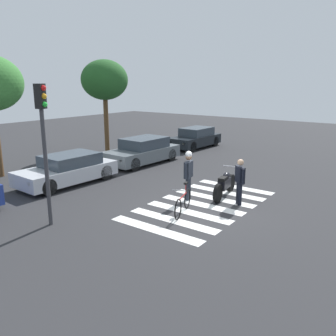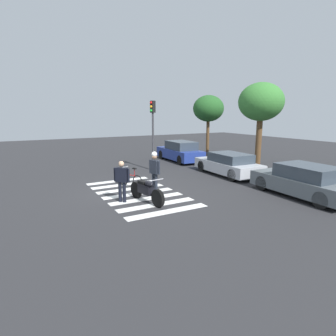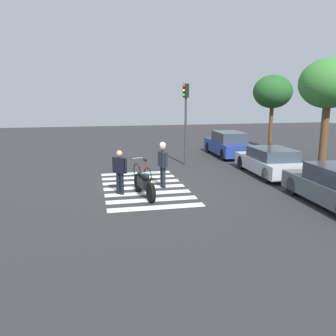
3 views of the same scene
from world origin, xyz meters
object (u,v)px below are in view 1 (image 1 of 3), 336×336
at_px(leaning_bicycle, 183,203).
at_px(car_silver_sedan, 68,170).
at_px(police_motorcycle, 225,185).
at_px(officer_on_foot, 240,179).
at_px(officer_by_motorcycle, 188,172).
at_px(traffic_light_pole, 44,133).
at_px(car_black_suv, 195,138).
at_px(car_grey_coupe, 143,151).

distance_m(leaning_bicycle, car_silver_sedan, 6.02).
height_order(police_motorcycle, officer_on_foot, officer_on_foot).
relative_size(officer_by_motorcycle, traffic_light_pole, 0.44).
height_order(officer_on_foot, car_black_suv, officer_on_foot).
distance_m(officer_on_foot, officer_by_motorcycle, 1.87).
bearing_deg(officer_on_foot, police_motorcycle, 58.90).
xyz_separation_m(officer_on_foot, car_silver_sedan, (-1.87, 7.12, -0.33)).
bearing_deg(officer_on_foot, traffic_light_pole, 142.72).
bearing_deg(car_silver_sedan, officer_on_foot, -75.27).
height_order(police_motorcycle, leaning_bicycle, police_motorcycle).
height_order(officer_by_motorcycle, car_silver_sedan, officer_by_motorcycle).
distance_m(officer_by_motorcycle, car_silver_sedan, 5.53).
bearing_deg(officer_by_motorcycle, car_black_suv, 30.56).
relative_size(officer_by_motorcycle, car_grey_coupe, 0.42).
bearing_deg(car_grey_coupe, leaning_bicycle, -129.75).
distance_m(leaning_bicycle, traffic_light_pole, 4.87).
distance_m(police_motorcycle, officer_on_foot, 1.08).
bearing_deg(car_black_suv, car_grey_coupe, -178.18).
bearing_deg(car_grey_coupe, officer_by_motorcycle, -124.46).
relative_size(leaning_bicycle, car_black_suv, 0.42).
xyz_separation_m(officer_on_foot, officer_by_motorcycle, (-0.62, 1.76, 0.14)).
relative_size(police_motorcycle, car_black_suv, 0.55).
xyz_separation_m(leaning_bicycle, officer_by_motorcycle, (1.31, 0.65, 0.70)).
distance_m(leaning_bicycle, officer_by_motorcycle, 1.62).
distance_m(police_motorcycle, leaning_bicycle, 2.45).
height_order(leaning_bicycle, officer_by_motorcycle, officer_by_motorcycle).
height_order(officer_on_foot, officer_by_motorcycle, officer_by_motorcycle).
xyz_separation_m(officer_by_motorcycle, car_grey_coupe, (3.64, 5.31, -0.42)).
bearing_deg(leaning_bicycle, officer_on_foot, -29.95).
bearing_deg(officer_on_foot, leaning_bicycle, 150.05).
xyz_separation_m(police_motorcycle, car_grey_coupe, (2.52, 6.23, 0.18)).
height_order(officer_by_motorcycle, car_grey_coupe, officer_by_motorcycle).
distance_m(car_grey_coupe, traffic_light_pole, 8.99).
height_order(car_silver_sedan, traffic_light_pole, traffic_light_pole).
distance_m(officer_on_foot, car_silver_sedan, 7.37).
relative_size(leaning_bicycle, officer_on_foot, 1.02).
bearing_deg(police_motorcycle, traffic_light_pole, 151.44).
distance_m(police_motorcycle, car_black_suv, 10.39).
height_order(leaning_bicycle, traffic_light_pole, traffic_light_pole).
height_order(leaning_bicycle, car_grey_coupe, car_grey_coupe).
bearing_deg(officer_on_foot, car_silver_sedan, 104.73).
bearing_deg(car_black_suv, officer_by_motorcycle, -149.44).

